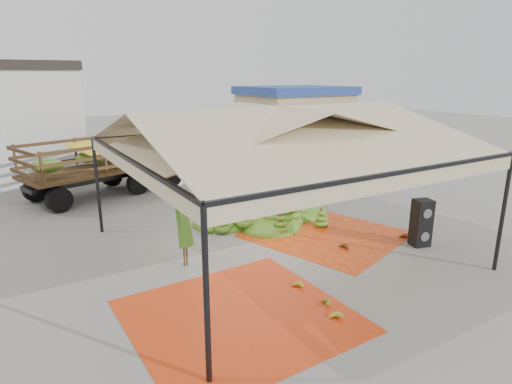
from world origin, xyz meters
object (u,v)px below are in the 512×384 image
banana_heap (266,204)px  truck_right (276,143)px  vendor (218,186)px  truck_left (116,158)px  speaker_stack (421,223)px

banana_heap → truck_right: size_ratio=0.81×
banana_heap → vendor: (-0.94, 1.81, 0.34)m
banana_heap → vendor: vendor is taller
truck_left → vendor: bearing=-78.3°
vendor → truck_left: size_ratio=0.24×
speaker_stack → vendor: (-3.50, 6.14, 0.19)m
truck_right → vendor: bearing=-141.3°
speaker_stack → truck_right: truck_right is taller
banana_heap → vendor: 2.07m
truck_left → truck_right: truck_left is taller
banana_heap → truck_left: truck_left is taller
vendor → speaker_stack: bearing=114.1°
banana_heap → vendor: size_ratio=2.86×
speaker_stack → truck_left: 12.23m
speaker_stack → vendor: size_ratio=0.78×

